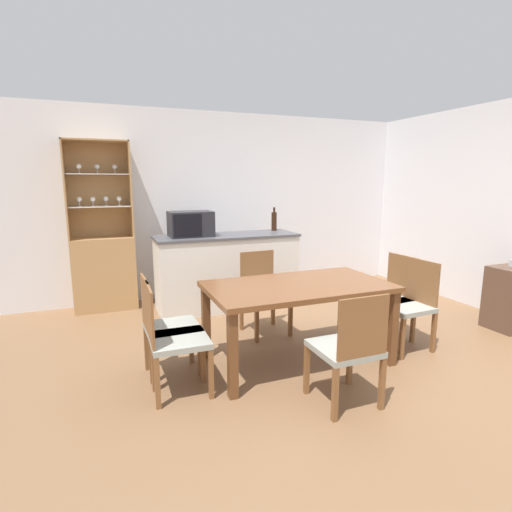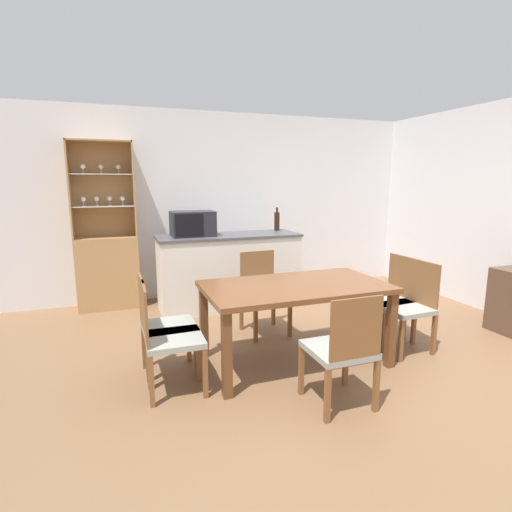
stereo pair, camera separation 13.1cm
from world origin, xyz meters
name	(u,v)px [view 2 (the right image)]	position (x,y,z in m)	size (l,w,h in m)	color
ground_plane	(334,362)	(0.00, 0.00, 0.00)	(18.00, 18.00, 0.00)	brown
wall_back	(243,205)	(0.00, 2.63, 1.27)	(6.80, 0.06, 2.55)	silver
kitchen_counter	(229,271)	(-0.43, 1.91, 0.47)	(1.80, 0.62, 0.95)	silver
display_cabinet	(107,260)	(-1.90, 2.42, 0.62)	(0.75, 0.38, 2.10)	tan
dining_table	(295,294)	(-0.33, 0.15, 0.64)	(1.60, 0.89, 0.72)	brown
dining_chair_head_far	(263,293)	(-0.33, 0.93, 0.44)	(0.46, 0.46, 0.86)	#999E93
dining_chair_head_near	(342,349)	(-0.33, -0.63, 0.44)	(0.43, 0.43, 0.86)	#999E93
dining_chair_side_left_far	(164,326)	(-1.47, 0.28, 0.44)	(0.44, 0.44, 0.86)	#999E93
dining_chair_side_right_far	(390,298)	(0.80, 0.28, 0.44)	(0.46, 0.46, 0.86)	#999E93
dining_chair_side_right_near	(408,306)	(0.80, 0.02, 0.44)	(0.45, 0.45, 0.86)	#999E93
dining_chair_side_left_near	(168,338)	(-1.47, 0.01, 0.44)	(0.44, 0.44, 0.86)	#999E93
microwave	(193,224)	(-0.88, 1.94, 1.10)	(0.52, 0.37, 0.31)	#232328
wine_bottle	(277,221)	(0.31, 2.08, 1.08)	(0.07, 0.07, 0.32)	black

